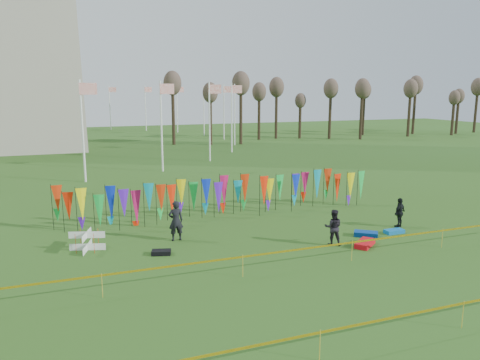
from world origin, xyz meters
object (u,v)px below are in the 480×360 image
object	(u,v)px
person_left	(176,221)
kite_bag_black	(161,252)
kite_bag_blue	(366,234)
kite_bag_teal	(394,231)
kite_bag_red	(365,243)
box_kite	(87,241)
person_right	(400,213)
person_mid	(333,227)

from	to	relation	value
person_left	kite_bag_black	xyz separation A→B (m)	(-1.08, -1.72, -0.89)
kite_bag_blue	kite_bag_teal	xyz separation A→B (m)	(1.66, -0.06, -0.02)
kite_bag_red	kite_bag_teal	world-z (taller)	kite_bag_red
box_kite	person_right	distance (m)	15.89
kite_bag_teal	person_mid	bearing A→B (deg)	-173.05
kite_bag_blue	kite_bag_red	xyz separation A→B (m)	(-0.93, -1.23, 0.00)
person_right	kite_bag_blue	xyz separation A→B (m)	(-2.62, -0.75, -0.68)
person_mid	kite_bag_blue	size ratio (longest dim) A/B	1.50
person_right	kite_bag_black	xyz separation A→B (m)	(-12.72, 0.24, -0.70)
kite_bag_blue	kite_bag_red	world-z (taller)	kite_bag_red
kite_bag_black	kite_bag_red	bearing A→B (deg)	-13.54
person_mid	box_kite	bearing A→B (deg)	11.38
box_kite	person_mid	size ratio (longest dim) A/B	0.54
person_right	kite_bag_black	world-z (taller)	person_right
person_mid	kite_bag_black	bearing A→B (deg)	16.80
person_right	kite_bag_blue	world-z (taller)	person_right
kite_bag_red	kite_bag_black	xyz separation A→B (m)	(-9.18, 2.21, -0.02)
box_kite	person_right	world-z (taller)	person_right
box_kite	kite_bag_red	world-z (taller)	box_kite
box_kite	person_left	bearing A→B (deg)	0.57
box_kite	kite_bag_blue	distance (m)	13.42
person_left	box_kite	bearing A→B (deg)	0.77
person_left	person_mid	distance (m)	7.52
person_left	kite_bag_red	distance (m)	9.05
kite_bag_red	kite_bag_black	world-z (taller)	kite_bag_red
person_right	kite_bag_blue	size ratio (longest dim) A/B	1.39
person_mid	person_right	xyz separation A→B (m)	(4.86, 1.28, -0.06)
box_kite	kite_bag_blue	xyz separation A→B (m)	(13.15, -2.67, -0.34)
box_kite	person_left	world-z (taller)	person_left
person_mid	person_right	world-z (taller)	person_mid
person_mid	kite_bag_black	xyz separation A→B (m)	(-7.86, 1.52, -0.76)
person_left	kite_bag_teal	world-z (taller)	person_left
person_right	kite_bag_blue	distance (m)	2.80
kite_bag_red	person_left	bearing A→B (deg)	154.09
person_mid	kite_bag_teal	world-z (taller)	person_mid
person_mid	person_left	bearing A→B (deg)	2.19
kite_bag_black	person_left	bearing A→B (deg)	58.02
box_kite	kite_bag_teal	world-z (taller)	box_kite
kite_bag_blue	person_left	bearing A→B (deg)	163.30
person_right	kite_bag_red	distance (m)	4.11
person_left	kite_bag_black	distance (m)	2.22
kite_bag_blue	kite_bag_black	bearing A→B (deg)	174.44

